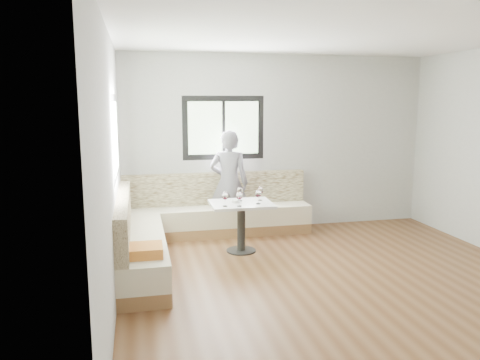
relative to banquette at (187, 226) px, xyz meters
name	(u,v)px	position (x,y,z in m)	size (l,w,h in m)	color
room	(335,160)	(1.51, -1.55, 1.08)	(5.01, 5.01, 2.81)	brown
banquette	(187,226)	(0.00, 0.00, 0.00)	(2.90, 2.80, 0.95)	olive
table	(241,215)	(0.72, -0.28, 0.19)	(0.85, 0.66, 0.69)	black
person	(229,183)	(0.71, 0.56, 0.49)	(0.60, 0.39, 1.64)	slate
olive_ramekin	(236,201)	(0.64, -0.27, 0.38)	(0.11, 0.11, 0.04)	white
wine_glass_a	(225,196)	(0.46, -0.46, 0.50)	(0.09, 0.09, 0.19)	white
wine_glass_b	(239,196)	(0.64, -0.50, 0.50)	(0.09, 0.09, 0.19)	white
wine_glass_c	(258,194)	(0.92, -0.41, 0.50)	(0.09, 0.09, 0.19)	white
wine_glass_d	(240,191)	(0.72, -0.17, 0.50)	(0.09, 0.09, 0.19)	white
wine_glass_e	(260,191)	(1.01, -0.19, 0.50)	(0.09, 0.09, 0.19)	white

